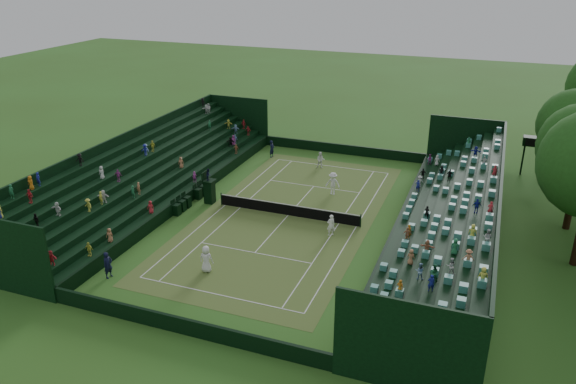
# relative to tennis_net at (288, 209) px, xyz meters

# --- Properties ---
(ground) EXTENTS (160.00, 160.00, 0.00)m
(ground) POSITION_rel_tennis_net_xyz_m (0.00, 0.00, -0.53)
(ground) COLOR #335C1D
(ground) RESTS_ON ground
(court_surface) EXTENTS (12.97, 26.77, 0.01)m
(court_surface) POSITION_rel_tennis_net_xyz_m (0.00, 0.00, -0.52)
(court_surface) COLOR #367727
(court_surface) RESTS_ON ground
(perimeter_wall_north) EXTENTS (17.17, 0.20, 1.00)m
(perimeter_wall_north) POSITION_rel_tennis_net_xyz_m (0.00, 15.88, -0.03)
(perimeter_wall_north) COLOR black
(perimeter_wall_north) RESTS_ON ground
(perimeter_wall_south) EXTENTS (17.17, 0.20, 1.00)m
(perimeter_wall_south) POSITION_rel_tennis_net_xyz_m (0.00, -15.88, -0.03)
(perimeter_wall_south) COLOR black
(perimeter_wall_south) RESTS_ON ground
(perimeter_wall_east) EXTENTS (0.20, 31.77, 1.00)m
(perimeter_wall_east) POSITION_rel_tennis_net_xyz_m (8.48, 0.00, -0.03)
(perimeter_wall_east) COLOR black
(perimeter_wall_east) RESTS_ON ground
(perimeter_wall_west) EXTENTS (0.20, 31.77, 1.00)m
(perimeter_wall_west) POSITION_rel_tennis_net_xyz_m (-8.48, 0.00, -0.03)
(perimeter_wall_west) COLOR black
(perimeter_wall_west) RESTS_ON ground
(north_grandstand) EXTENTS (6.60, 32.00, 4.90)m
(north_grandstand) POSITION_rel_tennis_net_xyz_m (12.66, 0.00, 1.02)
(north_grandstand) COLOR black
(north_grandstand) RESTS_ON ground
(south_grandstand) EXTENTS (6.60, 32.00, 4.90)m
(south_grandstand) POSITION_rel_tennis_net_xyz_m (-12.66, 0.00, 1.02)
(south_grandstand) COLOR black
(south_grandstand) RESTS_ON ground
(tennis_net) EXTENTS (11.67, 0.10, 1.06)m
(tennis_net) POSITION_rel_tennis_net_xyz_m (0.00, 0.00, 0.00)
(tennis_net) COLOR black
(tennis_net) RESTS_ON ground
(scoreboard_tower) EXTENTS (2.00, 1.00, 3.70)m
(scoreboard_tower) POSITION_rel_tennis_net_xyz_m (17.75, 16.00, 2.62)
(scoreboard_tower) COLOR black
(scoreboard_tower) RESTS_ON ground
(umpire_chair) EXTENTS (0.94, 0.94, 2.96)m
(umpire_chair) POSITION_rel_tennis_net_xyz_m (-6.90, 0.08, 0.74)
(umpire_chair) COLOR black
(umpire_chair) RESTS_ON ground
(courtside_chairs) EXTENTS (0.59, 5.56, 1.28)m
(courtside_chairs) POSITION_rel_tennis_net_xyz_m (-8.22, -0.46, -0.04)
(courtside_chairs) COLOR black
(courtside_chairs) RESTS_ON ground
(player_near_west) EXTENTS (0.95, 0.67, 1.82)m
(player_near_west) POSITION_rel_tennis_net_xyz_m (-1.89, -9.72, 0.38)
(player_near_west) COLOR white
(player_near_west) RESTS_ON ground
(player_near_east) EXTENTS (0.71, 0.67, 1.64)m
(player_near_east) POSITION_rel_tennis_net_xyz_m (4.08, -2.04, 0.29)
(player_near_east) COLOR white
(player_near_east) RESTS_ON ground
(player_far_west) EXTENTS (0.90, 0.78, 1.59)m
(player_far_west) POSITION_rel_tennis_net_xyz_m (-0.89, 11.12, 0.27)
(player_far_west) COLOR white
(player_far_west) RESTS_ON ground
(player_far_east) EXTENTS (1.27, 0.74, 1.97)m
(player_far_east) POSITION_rel_tennis_net_xyz_m (2.03, 5.33, 0.46)
(player_far_east) COLOR white
(player_far_east) RESTS_ON ground
(line_judge_north) EXTENTS (0.51, 0.69, 1.74)m
(line_judge_north) POSITION_rel_tennis_net_xyz_m (-6.42, 12.39, 0.34)
(line_judge_north) COLOR black
(line_judge_north) RESTS_ON ground
(line_judge_south) EXTENTS (0.55, 0.71, 1.75)m
(line_judge_south) POSITION_rel_tennis_net_xyz_m (-7.32, -12.52, 0.35)
(line_judge_south) COLOR black
(line_judge_south) RESTS_ON ground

